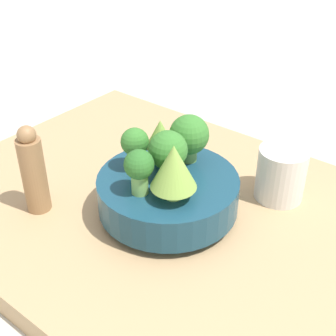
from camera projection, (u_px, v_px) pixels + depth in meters
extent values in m
plane|color=beige|center=(180.00, 231.00, 0.84)|extent=(6.00, 6.00, 0.00)
cube|color=tan|center=(180.00, 221.00, 0.82)|extent=(0.92, 0.62, 0.04)
cylinder|color=navy|center=(168.00, 209.00, 0.80)|extent=(0.11, 0.11, 0.01)
cylinder|color=navy|center=(168.00, 192.00, 0.78)|extent=(0.24, 0.24, 0.06)
cylinder|color=#7AB256|center=(168.00, 170.00, 0.76)|extent=(0.02, 0.02, 0.03)
sphere|color=#387A2D|center=(168.00, 150.00, 0.74)|extent=(0.06, 0.06, 0.06)
cylinder|color=#6BA34C|center=(136.00, 160.00, 0.78)|extent=(0.03, 0.03, 0.04)
sphere|color=#387A2D|center=(135.00, 142.00, 0.77)|extent=(0.05, 0.05, 0.05)
cylinder|color=#7AB256|center=(140.00, 183.00, 0.73)|extent=(0.03, 0.03, 0.04)
sphere|color=#2D6B28|center=(139.00, 164.00, 0.71)|extent=(0.05, 0.05, 0.05)
cylinder|color=#7AB256|center=(173.00, 192.00, 0.72)|extent=(0.02, 0.02, 0.02)
cone|color=#84AD47|center=(174.00, 167.00, 0.69)|extent=(0.07, 0.07, 0.07)
cylinder|color=#609347|center=(189.00, 153.00, 0.81)|extent=(0.03, 0.03, 0.03)
sphere|color=#387A2D|center=(189.00, 135.00, 0.79)|extent=(0.07, 0.07, 0.07)
cylinder|color=#7AB256|center=(160.00, 155.00, 0.80)|extent=(0.02, 0.02, 0.03)
cone|color=#84AD47|center=(160.00, 134.00, 0.78)|extent=(0.05, 0.05, 0.05)
cylinder|color=silver|center=(281.00, 174.00, 0.82)|extent=(0.09, 0.09, 0.10)
cylinder|color=#997047|center=(34.00, 175.00, 0.78)|extent=(0.04, 0.04, 0.14)
sphere|color=#997047|center=(26.00, 135.00, 0.74)|extent=(0.03, 0.03, 0.03)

